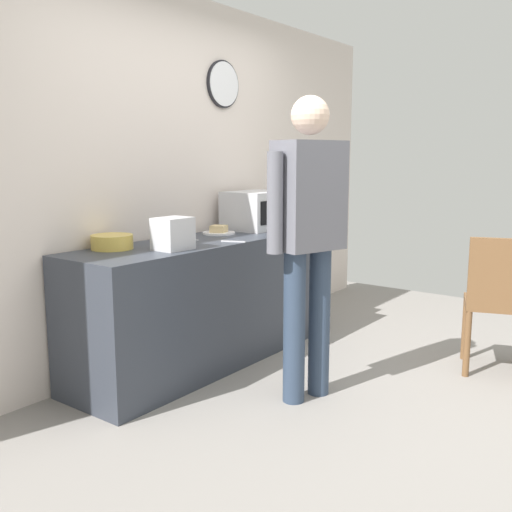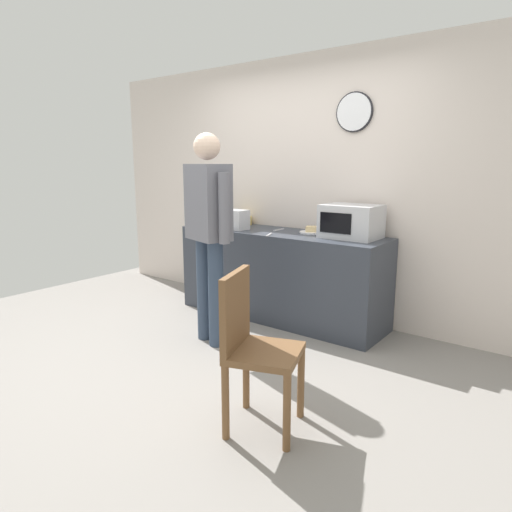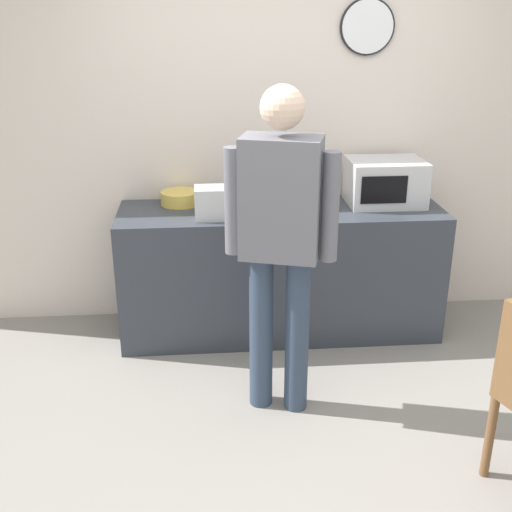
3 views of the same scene
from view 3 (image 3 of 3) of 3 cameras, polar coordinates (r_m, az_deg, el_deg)
ground_plane at (r=3.53m, az=5.12°, el=-15.78°), size 6.00×6.00×0.00m
back_wall at (r=4.47m, az=2.23°, el=10.80°), size 5.40×0.13×2.60m
kitchen_counter at (r=4.35m, az=2.20°, el=-1.37°), size 2.15×0.62×0.88m
microwave at (r=4.38m, az=11.51°, el=6.52°), size 0.50×0.39×0.30m
sandwich_plate at (r=4.35m, az=5.83°, el=4.98°), size 0.24×0.24×0.07m
salad_bowl at (r=4.33m, az=-6.83°, el=5.20°), size 0.26×0.26×0.09m
toaster at (r=4.01m, az=-3.94°, el=4.78°), size 0.22×0.18×0.20m
fork_utensil at (r=4.27m, az=1.07°, el=4.54°), size 0.02×0.17×0.01m
spoon_utensil at (r=3.98m, az=3.03°, el=3.25°), size 0.08×0.17×0.01m
person_standing at (r=3.27m, az=2.21°, el=2.26°), size 0.57×0.34×1.79m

